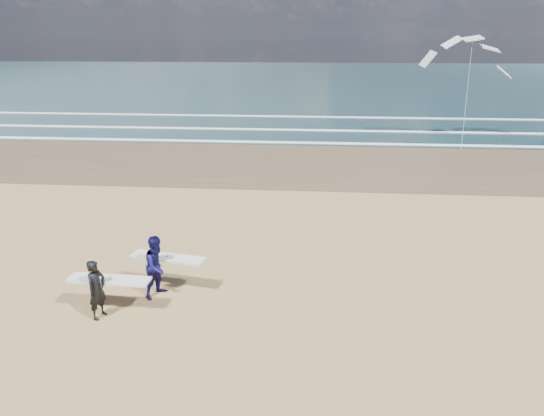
{
  "coord_description": "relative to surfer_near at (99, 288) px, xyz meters",
  "views": [
    {
      "loc": [
        4.41,
        -10.15,
        7.11
      ],
      "look_at": [
        3.07,
        6.0,
        1.27
      ],
      "focal_mm": 32.0,
      "sensor_mm": 36.0,
      "label": 1
    }
  ],
  "objects": [
    {
      "name": "surfer_near",
      "position": [
        0.0,
        0.0,
        0.0
      ],
      "size": [
        2.22,
        1.0,
        1.64
      ],
      "color": "black",
      "rests_on": "ground"
    },
    {
      "name": "foam_breakers",
      "position": [
        21.04,
        27.44,
        -0.79
      ],
      "size": [
        220.0,
        11.7,
        0.05
      ],
      "color": "white",
      "rests_on": "ground"
    },
    {
      "name": "surfer_far",
      "position": [
        1.21,
        1.25,
        0.08
      ],
      "size": [
        2.26,
        1.36,
        1.82
      ],
      "color": "#0C0B3D",
      "rests_on": "ground"
    },
    {
      "name": "ocean",
      "position": [
        21.04,
        71.34,
        -0.83
      ],
      "size": [
        220.0,
        100.0,
        0.02
      ],
      "primitive_type": "cube",
      "color": "#193438",
      "rests_on": "ground"
    },
    {
      "name": "kite_1",
      "position": [
        15.79,
        23.55,
        3.75
      ],
      "size": [
        6.21,
        4.78,
        8.03
      ],
      "color": "slate",
      "rests_on": "ground"
    }
  ]
}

